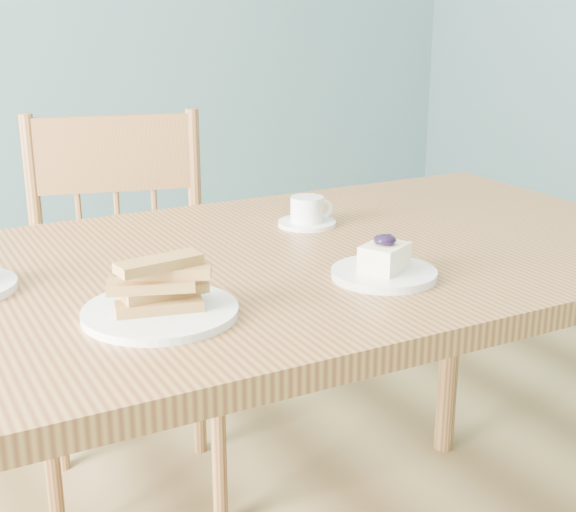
{
  "coord_description": "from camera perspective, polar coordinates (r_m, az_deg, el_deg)",
  "views": [
    {
      "loc": [
        -0.49,
        -1.12,
        1.27
      ],
      "look_at": [
        0.25,
        0.18,
        0.8
      ],
      "focal_mm": 50.0,
      "sensor_mm": 36.0,
      "label": 1
    }
  ],
  "objects": [
    {
      "name": "dining_table",
      "position": [
        1.55,
        0.94,
        -2.58
      ],
      "size": [
        1.55,
        0.91,
        0.82
      ],
      "rotation": [
        0.0,
        0.0,
        -0.02
      ],
      "color": "#9E703C",
      "rests_on": "ground"
    },
    {
      "name": "dining_chair",
      "position": [
        2.1,
        -11.49,
        -3.92
      ],
      "size": [
        0.56,
        0.54,
        1.0
      ],
      "rotation": [
        0.0,
        0.0,
        -0.27
      ],
      "color": "#9E703C",
      "rests_on": "ground"
    },
    {
      "name": "cheesecake_plate_near",
      "position": [
        1.38,
        6.85,
        -0.76
      ],
      "size": [
        0.18,
        0.18,
        0.08
      ],
      "rotation": [
        0.0,
        0.0,
        0.45
      ],
      "color": "white",
      "rests_on": "dining_table"
    },
    {
      "name": "coffee_cup",
      "position": [
        1.7,
        1.4,
        3.06
      ],
      "size": [
        0.12,
        0.12,
        0.06
      ],
      "rotation": [
        0.0,
        0.0,
        -0.36
      ],
      "color": "white",
      "rests_on": "dining_table"
    },
    {
      "name": "biscotti_plate",
      "position": [
        1.22,
        -9.12,
        -2.95
      ],
      "size": [
        0.24,
        0.24,
        0.09
      ],
      "rotation": [
        0.0,
        0.0,
        -0.18
      ],
      "color": "white",
      "rests_on": "dining_table"
    }
  ]
}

